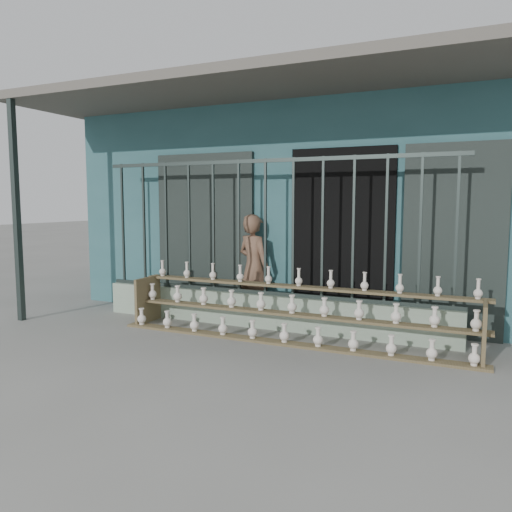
% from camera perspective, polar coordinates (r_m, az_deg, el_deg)
% --- Properties ---
extents(ground, '(60.00, 60.00, 0.00)m').
position_cam_1_polar(ground, '(5.67, -4.26, -11.11)').
color(ground, slate).
extents(workshop_building, '(7.40, 6.60, 3.21)m').
position_cam_1_polar(workshop_building, '(9.35, 8.27, 5.74)').
color(workshop_building, '#2E5C61').
rests_on(workshop_building, ground).
extents(parapet_wall, '(5.00, 0.20, 0.45)m').
position_cam_1_polar(parapet_wall, '(6.74, 1.06, -6.31)').
color(parapet_wall, '#93AA92').
rests_on(parapet_wall, ground).
extents(security_fence, '(5.00, 0.04, 1.80)m').
position_cam_1_polar(security_fence, '(6.59, 1.08, 3.27)').
color(security_fence, '#283330').
rests_on(security_fence, parapet_wall).
extents(shelf_rack, '(4.50, 0.68, 0.85)m').
position_cam_1_polar(shelf_rack, '(6.15, 4.07, -6.28)').
color(shelf_rack, brown).
rests_on(shelf_rack, ground).
extents(elderly_woman, '(0.65, 0.55, 1.52)m').
position_cam_1_polar(elderly_woman, '(7.09, -0.26, -1.32)').
color(elderly_woman, brown).
rests_on(elderly_woman, ground).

